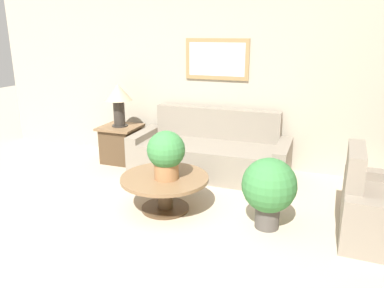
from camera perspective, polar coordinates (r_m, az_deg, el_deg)
The scene contains 9 objects.
ground_plane at distance 3.68m, azimuth -11.58°, elevation -17.08°, with size 20.00×20.00×0.00m, color #BCAD93.
wall_back at distance 5.88m, azimuth 3.27°, elevation 9.62°, with size 7.86×0.09×2.60m.
couch_main at distance 5.56m, azimuth 2.77°, elevation -1.50°, with size 2.30×0.91×0.92m.
armchair at distance 4.31m, azimuth 27.23°, elevation -9.01°, with size 0.90×1.11×0.92m.
coffee_table at distance 4.42m, azimuth -4.19°, elevation -6.32°, with size 1.03×1.03×0.42m.
side_table at distance 6.15m, azimuth -10.78°, elevation 0.08°, with size 0.60×0.60×0.59m.
table_lamp at distance 5.98m, azimuth -11.18°, elevation 7.05°, with size 0.43×0.43×0.67m.
potted_plant_on_table at distance 4.22m, azimuth -3.97°, elevation -1.37°, with size 0.43×0.43×0.56m.
potted_plant_floor at distance 4.03m, azimuth 11.65°, elevation -6.56°, with size 0.58×0.58×0.78m.
Camera 1 is at (1.69, -2.57, 2.03)m, focal length 35.00 mm.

